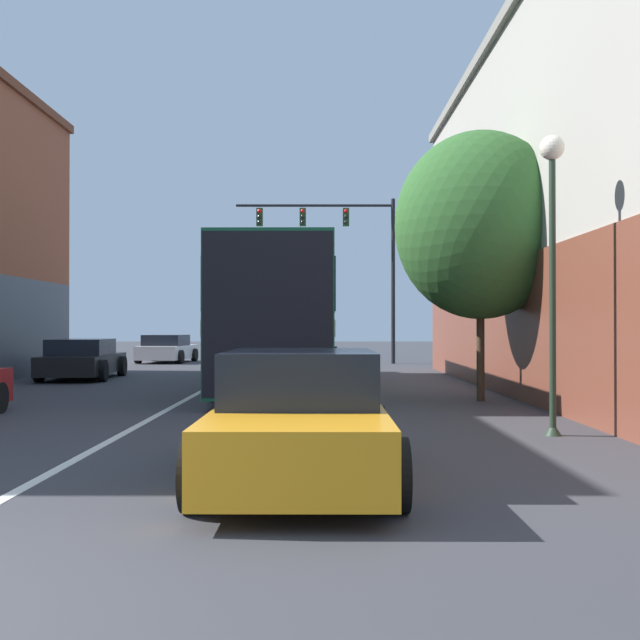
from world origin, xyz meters
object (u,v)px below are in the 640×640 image
object	(u,v)px
hatchback_foreground	(303,419)
street_lamp	(555,240)
bus	(288,314)
parked_car_left_far	(85,359)
parked_car_left_mid	(170,349)
street_tree_near	(483,225)
traffic_signal_gantry	(346,243)

from	to	relation	value
hatchback_foreground	street_lamp	xyz separation A→B (m)	(3.72, 3.29, 2.30)
street_lamp	hatchback_foreground	bearing A→B (deg)	-138.45
bus	parked_car_left_far	bearing A→B (deg)	65.25
bus	street_lamp	size ratio (longest dim) A/B	2.80
bus	street_lamp	distance (m)	10.21
hatchback_foreground	street_lamp	size ratio (longest dim) A/B	0.92
parked_car_left_mid	street_tree_near	size ratio (longest dim) A/B	0.68
bus	street_tree_near	size ratio (longest dim) A/B	2.12
hatchback_foreground	street_tree_near	distance (m)	9.89
parked_car_left_far	street_lamp	size ratio (longest dim) A/B	0.99
parked_car_left_far	traffic_signal_gantry	size ratio (longest dim) A/B	0.61
bus	hatchback_foreground	distance (m)	12.53
parked_car_left_mid	street_lamp	bearing A→B (deg)	-150.38
hatchback_foreground	parked_car_left_far	xyz separation A→B (m)	(-7.26, 15.54, -0.05)
street_lamp	street_tree_near	world-z (taller)	street_tree_near
traffic_signal_gantry	street_lamp	bearing A→B (deg)	-83.68
bus	street_lamp	world-z (taller)	street_lamp
hatchback_foreground	parked_car_left_mid	world-z (taller)	hatchback_foreground
parked_car_left_mid	parked_car_left_far	distance (m)	10.91
hatchback_foreground	traffic_signal_gantry	bearing A→B (deg)	-2.58
hatchback_foreground	street_tree_near	world-z (taller)	street_tree_near
hatchback_foreground	parked_car_left_far	bearing A→B (deg)	25.35
street_lamp	parked_car_left_mid	bearing A→B (deg)	114.52
parked_car_left_mid	parked_car_left_far	world-z (taller)	parked_car_left_mid
parked_car_left_mid	street_lamp	distance (m)	25.54
hatchback_foreground	street_tree_near	xyz separation A→B (m)	(3.76, 8.56, 3.23)
parked_car_left_mid	traffic_signal_gantry	distance (m)	9.49
street_tree_near	hatchback_foreground	bearing A→B (deg)	-113.71
traffic_signal_gantry	parked_car_left_mid	bearing A→B (deg)	172.32
parked_car_left_far	street_tree_near	size ratio (longest dim) A/B	0.75
street_tree_near	parked_car_left_mid	bearing A→B (deg)	120.67
street_lamp	street_tree_near	size ratio (longest dim) A/B	0.76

